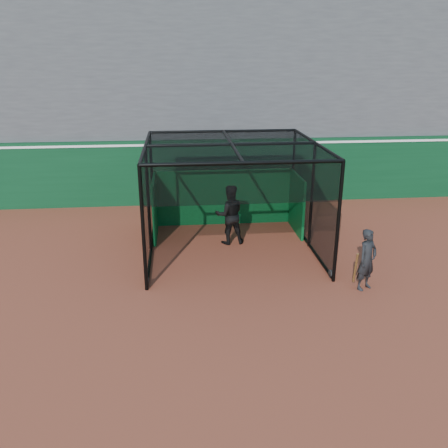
{
  "coord_description": "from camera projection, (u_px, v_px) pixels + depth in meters",
  "views": [
    {
      "loc": [
        -1.02,
        -9.49,
        5.56
      ],
      "look_at": [
        0.11,
        2.0,
        1.4
      ],
      "focal_mm": 38.0,
      "sensor_mm": 36.0,
      "label": 1
    }
  ],
  "objects": [
    {
      "name": "outfield_wall",
      "position": [
        205.0,
        170.0,
        18.39
      ],
      "size": [
        50.0,
        0.5,
        2.5
      ],
      "color": "#0A391C",
      "rests_on": "ground"
    },
    {
      "name": "grandstand",
      "position": [
        199.0,
        80.0,
        20.84
      ],
      "size": [
        50.0,
        7.85,
        8.95
      ],
      "color": "#4C4C4F",
      "rests_on": "ground"
    },
    {
      "name": "batter",
      "position": [
        230.0,
        215.0,
        14.47
      ],
      "size": [
        0.95,
        0.76,
        1.85
      ],
      "primitive_type": "imported",
      "rotation": [
        0.0,
        0.0,
        3.22
      ],
      "color": "black",
      "rests_on": "ground"
    },
    {
      "name": "on_deck_player",
      "position": [
        367.0,
        260.0,
        11.65
      ],
      "size": [
        0.68,
        0.62,
        1.57
      ],
      "color": "black",
      "rests_on": "ground"
    },
    {
      "name": "ground",
      "position": [
        228.0,
        311.0,
        10.87
      ],
      "size": [
        120.0,
        120.0,
        0.0
      ],
      "primitive_type": "plane",
      "color": "brown",
      "rests_on": "ground"
    },
    {
      "name": "batting_cage",
      "position": [
        231.0,
        199.0,
        13.8
      ],
      "size": [
        4.88,
        4.9,
        3.17
      ],
      "color": "black",
      "rests_on": "ground"
    }
  ]
}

